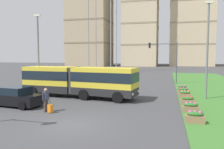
# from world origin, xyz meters

# --- Properties ---
(ground_plane) EXTENTS (260.00, 260.00, 0.00)m
(ground_plane) POSITION_xyz_m (0.00, 0.00, 0.00)
(ground_plane) COLOR #424244
(articulated_bus) EXTENTS (12.00, 3.86, 3.00)m
(articulated_bus) POSITION_xyz_m (-3.14, 8.46, 1.65)
(articulated_bus) COLOR yellow
(articulated_bus) RESTS_ON ground
(car_black_sedan) EXTENTS (4.56, 2.38, 1.58)m
(car_black_sedan) POSITION_xyz_m (-6.54, 3.45, 0.75)
(car_black_sedan) COLOR black
(car_black_sedan) RESTS_ON ground
(car_navy_sedan) EXTENTS (4.51, 2.27, 1.58)m
(car_navy_sedan) POSITION_xyz_m (-6.04, 22.43, 0.75)
(car_navy_sedan) COLOR #19234C
(car_navy_sedan) RESTS_ON ground
(pedestrian_crossing) EXTENTS (0.36, 0.54, 1.74)m
(pedestrian_crossing) POSITION_xyz_m (-3.10, 2.40, 1.00)
(pedestrian_crossing) COLOR #4C4238
(pedestrian_crossing) RESTS_ON ground
(rolling_suitcase) EXTENTS (0.42, 0.36, 0.97)m
(rolling_suitcase) POSITION_xyz_m (-2.65, 2.20, 0.31)
(rolling_suitcase) COLOR orange
(rolling_suitcase) RESTS_ON ground
(flower_planter_0) EXTENTS (1.10, 0.56, 0.74)m
(flower_planter_0) POSITION_xyz_m (7.09, 2.00, 0.43)
(flower_planter_0) COLOR #937051
(flower_planter_0) RESTS_ON grass_median
(flower_planter_1) EXTENTS (1.10, 0.56, 0.74)m
(flower_planter_1) POSITION_xyz_m (7.09, 4.59, 0.43)
(flower_planter_1) COLOR #937051
(flower_planter_1) RESTS_ON grass_median
(flower_planter_2) EXTENTS (1.10, 0.56, 0.74)m
(flower_planter_2) POSITION_xyz_m (7.09, 7.11, 0.43)
(flower_planter_2) COLOR #937051
(flower_planter_2) RESTS_ON grass_median
(flower_planter_3) EXTENTS (1.10, 0.56, 0.74)m
(flower_planter_3) POSITION_xyz_m (7.09, 10.22, 0.43)
(flower_planter_3) COLOR #937051
(flower_planter_3) RESTS_ON grass_median
(flower_planter_4) EXTENTS (1.10, 0.56, 0.74)m
(flower_planter_4) POSITION_xyz_m (7.09, 12.30, 0.43)
(flower_planter_4) COLOR #937051
(flower_planter_4) RESTS_ON grass_median
(flower_planter_5) EXTENTS (1.10, 0.56, 0.74)m
(flower_planter_5) POSITION_xyz_m (7.09, 14.55, 0.43)
(flower_planter_5) COLOR #937051
(flower_planter_5) RESTS_ON grass_median
(traffic_light_far_right) EXTENTS (4.36, 0.28, 6.17)m
(traffic_light_far_right) POSITION_xyz_m (5.27, 22.00, 4.26)
(traffic_light_far_right) COLOR #474C51
(traffic_light_far_right) RESTS_ON ground
(streetlight_left) EXTENTS (0.70, 0.28, 8.64)m
(streetlight_left) POSITION_xyz_m (-8.50, 9.90, 4.76)
(streetlight_left) COLOR slate
(streetlight_left) RESTS_ON ground
(streetlight_median) EXTENTS (0.70, 0.28, 9.09)m
(streetlight_median) POSITION_xyz_m (8.99, 10.37, 4.99)
(streetlight_median) COLOR slate
(streetlight_median) RESTS_ON ground
(apartment_tower_west) EXTENTS (18.24, 17.38, 49.74)m
(apartment_tower_west) POSITION_xyz_m (-30.00, 85.28, 24.89)
(apartment_tower_west) COLOR tan
(apartment_tower_west) RESTS_ON ground
(apartment_tower_westcentre) EXTENTS (15.21, 19.94, 54.53)m
(apartment_tower_westcentre) POSITION_xyz_m (-7.03, 91.13, 27.29)
(apartment_tower_westcentre) COLOR beige
(apartment_tower_westcentre) RESTS_ON ground
(apartment_tower_centre) EXTENTS (19.06, 14.74, 37.68)m
(apartment_tower_centre) POSITION_xyz_m (15.39, 96.15, 18.86)
(apartment_tower_centre) COLOR beige
(apartment_tower_centre) RESTS_ON ground
(transmission_pylon) EXTENTS (9.00, 6.24, 33.53)m
(transmission_pylon) POSITION_xyz_m (-11.74, 45.37, 18.21)
(transmission_pylon) COLOR gray
(transmission_pylon) RESTS_ON ground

